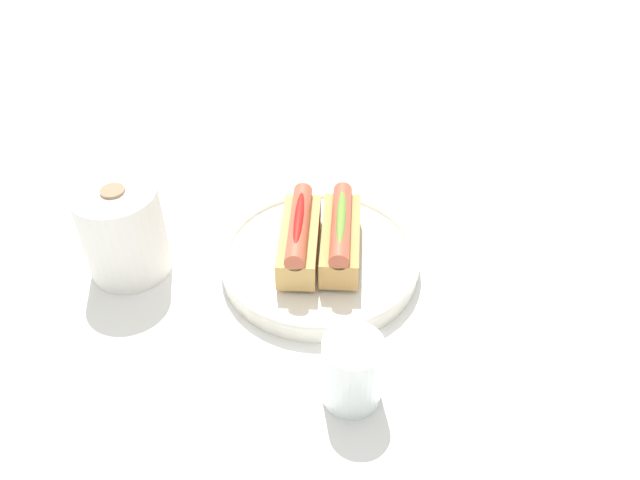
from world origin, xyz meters
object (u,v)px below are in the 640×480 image
(hotdog_front, at_px, (341,235))
(water_glass, at_px, (352,374))
(hotdog_back, at_px, (299,236))
(serving_bowl, at_px, (320,259))
(paper_towel_roll, at_px, (123,231))

(hotdog_front, distance_m, water_glass, 0.21)
(hotdog_front, height_order, hotdog_back, same)
(serving_bowl, relative_size, hotdog_front, 1.78)
(paper_towel_roll, bearing_deg, serving_bowl, -92.74)
(hotdog_front, xyz_separation_m, hotdog_back, (0.00, 0.05, 0.00))
(hotdog_back, xyz_separation_m, paper_towel_roll, (0.01, 0.23, 0.01))
(hotdog_back, bearing_deg, paper_towel_roll, 87.01)
(water_glass, bearing_deg, paper_towel_roll, 52.27)
(serving_bowl, height_order, hotdog_back, hotdog_back)
(serving_bowl, xyz_separation_m, paper_towel_roll, (0.01, 0.26, 0.05))
(hotdog_front, xyz_separation_m, water_glass, (-0.21, 0.00, -0.02))
(hotdog_front, bearing_deg, serving_bowl, 89.42)
(hotdog_front, height_order, water_glass, hotdog_front)
(hotdog_front, relative_size, hotdog_back, 1.00)
(paper_towel_roll, bearing_deg, hotdog_back, -92.99)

